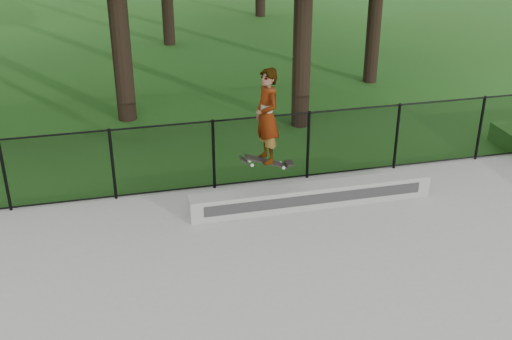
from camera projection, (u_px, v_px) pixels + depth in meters
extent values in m
cube|color=#9B9B96|center=(312.00, 195.00, 12.47)|extent=(4.81, 0.40, 0.43)
cube|color=black|center=(267.00, 161.00, 11.86)|extent=(0.80, 0.23, 0.31)
imported|color=#B6E8F0|center=(267.00, 116.00, 11.47)|extent=(0.52, 0.70, 1.75)
cylinder|color=black|center=(5.00, 175.00, 12.07)|extent=(0.06, 0.06, 1.50)
cylinder|color=black|center=(113.00, 164.00, 12.50)|extent=(0.06, 0.06, 1.50)
cylinder|color=black|center=(214.00, 154.00, 12.93)|extent=(0.06, 0.06, 1.50)
cylinder|color=black|center=(308.00, 145.00, 13.35)|extent=(0.06, 0.06, 1.50)
cylinder|color=black|center=(397.00, 136.00, 13.78)|extent=(0.06, 0.06, 1.50)
cylinder|color=black|center=(480.00, 128.00, 14.21)|extent=(0.06, 0.06, 1.50)
cylinder|color=black|center=(213.00, 121.00, 12.62)|extent=(16.00, 0.04, 0.04)
cylinder|color=black|center=(215.00, 185.00, 13.23)|extent=(16.00, 0.04, 0.04)
cube|color=black|center=(214.00, 154.00, 12.93)|extent=(16.00, 0.01, 1.50)
cylinder|color=black|center=(118.00, 14.00, 15.80)|extent=(0.44, 0.44, 5.51)
cylinder|color=black|center=(302.00, 38.00, 15.61)|extent=(0.44, 0.44, 4.54)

